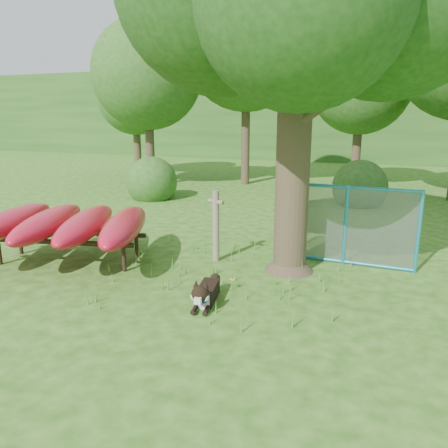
% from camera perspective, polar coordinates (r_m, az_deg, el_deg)
% --- Properties ---
extents(ground, '(80.00, 80.00, 0.00)m').
position_cam_1_polar(ground, '(7.28, -4.96, -9.69)').
color(ground, '#255511').
rests_on(ground, ground).
extents(wooden_post, '(0.40, 0.22, 1.46)m').
position_cam_1_polar(wooden_post, '(8.84, -1.07, -0.02)').
color(wooden_post, '#716554').
rests_on(wooden_post, ground).
extents(kayak_rack, '(4.03, 3.60, 1.05)m').
position_cam_1_polar(kayak_rack, '(9.29, -19.85, 0.00)').
color(kayak_rack, black).
rests_on(kayak_rack, ground).
extents(husky_dog, '(0.44, 1.17, 0.52)m').
position_cam_1_polar(husky_dog, '(6.98, -2.48, -9.06)').
color(husky_dog, black).
rests_on(husky_dog, ground).
extents(fence_section, '(2.74, 0.18, 2.67)m').
position_cam_1_polar(fence_section, '(8.97, 15.57, -0.16)').
color(fence_section, '#2890BC').
rests_on(fence_section, ground).
extents(wildflower_clump, '(0.10, 0.09, 0.21)m').
position_cam_1_polar(wildflower_clump, '(7.53, 1.06, -7.39)').
color(wildflower_clump, '#518C2D').
rests_on(wildflower_clump, ground).
extents(bg_tree_a, '(4.40, 4.40, 6.70)m').
position_cam_1_polar(bg_tree_a, '(18.63, -10.02, 18.68)').
color(bg_tree_a, '#3A2E20').
rests_on(bg_tree_a, ground).
extents(bg_tree_b, '(5.20, 5.20, 8.22)m').
position_cam_1_polar(bg_tree_b, '(19.12, 2.97, 22.14)').
color(bg_tree_b, '#3A2E20').
rests_on(bg_tree_b, ground).
extents(bg_tree_c, '(4.00, 4.00, 6.12)m').
position_cam_1_polar(bg_tree_c, '(19.06, 17.48, 17.03)').
color(bg_tree_c, '#3A2E20').
rests_on(bg_tree_c, ground).
extents(bg_tree_f, '(3.60, 3.60, 5.55)m').
position_cam_1_polar(bg_tree_f, '(22.44, -11.54, 15.87)').
color(bg_tree_f, '#3A2E20').
rests_on(bg_tree_f, ground).
extents(shrub_left, '(1.80, 1.80, 1.80)m').
position_cam_1_polar(shrub_left, '(15.92, -9.32, 3.31)').
color(shrub_left, '#24511A').
rests_on(shrub_left, ground).
extents(shrub_mid, '(1.80, 1.80, 1.80)m').
position_cam_1_polar(shrub_mid, '(15.28, 17.13, 2.41)').
color(shrub_mid, '#24511A').
rests_on(shrub_mid, ground).
extents(wooded_hillside, '(80.00, 12.00, 6.00)m').
position_cam_1_polar(wooded_hillside, '(34.09, 16.65, 13.65)').
color(wooded_hillside, '#24511A').
rests_on(wooded_hillside, ground).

